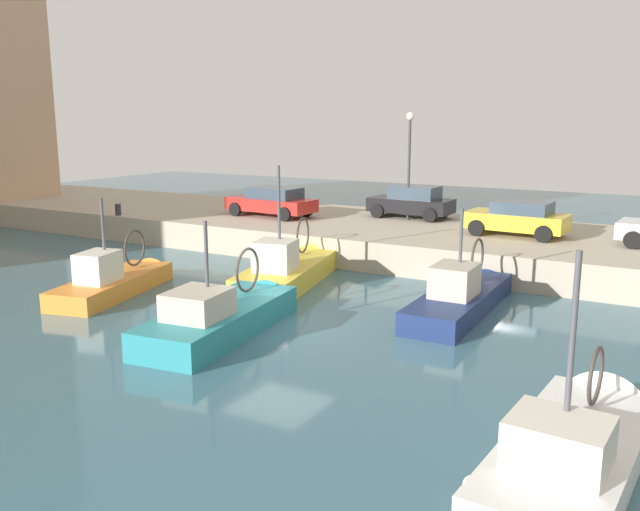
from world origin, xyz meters
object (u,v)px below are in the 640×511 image
(fishing_boat_teal, at_px, (226,326))
(fishing_boat_yellow, at_px, (291,278))
(fishing_boat_orange, at_px, (119,288))
(mooring_bollard_mid, at_px, (118,210))
(fishing_boat_navy, at_px, (463,305))
(parked_car_black, at_px, (412,202))
(fishing_boat_white, at_px, (577,454))
(quay_streetlamp, at_px, (409,148))
(parked_car_red, at_px, (272,201))
(parked_car_yellow, at_px, (518,218))

(fishing_boat_teal, relative_size, fishing_boat_yellow, 0.95)
(fishing_boat_teal, height_order, fishing_boat_yellow, fishing_boat_yellow)
(fishing_boat_orange, relative_size, mooring_bollard_mid, 11.24)
(fishing_boat_navy, relative_size, mooring_bollard_mid, 12.74)
(fishing_boat_orange, xyz_separation_m, fishing_boat_yellow, (4.19, -4.29, -0.01))
(parked_car_black, bearing_deg, fishing_boat_navy, -149.44)
(fishing_boat_yellow, bearing_deg, mooring_bollard_mid, 76.03)
(fishing_boat_navy, distance_m, fishing_boat_white, 9.31)
(fishing_boat_white, bearing_deg, mooring_bollard_mid, 63.53)
(fishing_boat_white, bearing_deg, parked_car_black, 30.37)
(fishing_boat_navy, distance_m, quay_streetlamp, 11.41)
(parked_car_red, bearing_deg, fishing_boat_yellow, -141.35)
(fishing_boat_orange, distance_m, parked_car_yellow, 15.37)
(quay_streetlamp, bearing_deg, fishing_boat_navy, -148.00)
(fishing_boat_teal, distance_m, quay_streetlamp, 14.90)
(parked_car_black, bearing_deg, mooring_bollard_mid, 116.71)
(fishing_boat_yellow, height_order, parked_car_red, fishing_boat_yellow)
(fishing_boat_orange, height_order, fishing_boat_white, fishing_boat_white)
(fishing_boat_yellow, height_order, quay_streetlamp, quay_streetlamp)
(parked_car_yellow, xyz_separation_m, mooring_bollard_mid, (-3.86, 17.96, -0.44))
(fishing_boat_teal, relative_size, mooring_bollard_mid, 12.22)
(fishing_boat_teal, height_order, parked_car_yellow, fishing_boat_teal)
(fishing_boat_teal, distance_m, fishing_boat_yellow, 5.90)
(quay_streetlamp, bearing_deg, parked_car_black, 5.59)
(mooring_bollard_mid, bearing_deg, quay_streetlamp, -65.75)
(fishing_boat_teal, bearing_deg, fishing_boat_white, -105.83)
(fishing_boat_navy, bearing_deg, fishing_boat_white, -149.86)
(mooring_bollard_mid, height_order, quay_streetlamp, quay_streetlamp)
(fishing_boat_orange, bearing_deg, mooring_bollard_mid, 45.95)
(fishing_boat_navy, xyz_separation_m, fishing_boat_yellow, (0.42, 6.54, -0.01))
(fishing_boat_white, bearing_deg, parked_car_yellow, 17.68)
(parked_car_yellow, bearing_deg, parked_car_red, 92.35)
(fishing_boat_teal, height_order, fishing_boat_white, fishing_boat_white)
(fishing_boat_white, bearing_deg, fishing_boat_yellow, 52.92)
(fishing_boat_teal, bearing_deg, fishing_boat_yellow, 14.45)
(fishing_boat_navy, height_order, parked_car_yellow, fishing_boat_navy)
(parked_car_black, height_order, mooring_bollard_mid, parked_car_black)
(fishing_boat_teal, xyz_separation_m, fishing_boat_white, (-2.76, -9.74, -0.01))
(parked_car_red, height_order, parked_car_yellow, parked_car_red)
(fishing_boat_orange, xyz_separation_m, parked_car_black, (13.35, -5.17, 1.81))
(fishing_boat_navy, bearing_deg, parked_car_red, 59.89)
(fishing_boat_navy, distance_m, parked_car_black, 11.28)
(fishing_boat_navy, bearing_deg, mooring_bollard_mid, 79.66)
(fishing_boat_teal, bearing_deg, parked_car_red, 28.44)
(fishing_boat_orange, xyz_separation_m, fishing_boat_teal, (-1.52, -5.76, -0.03))
(fishing_boat_orange, relative_size, parked_car_black, 1.60)
(fishing_boat_white, distance_m, parked_car_black, 20.53)
(parked_car_red, xyz_separation_m, quay_streetlamp, (2.25, -5.97, 2.54))
(fishing_boat_white, relative_size, quay_streetlamp, 1.32)
(parked_car_yellow, relative_size, parked_car_black, 1.02)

